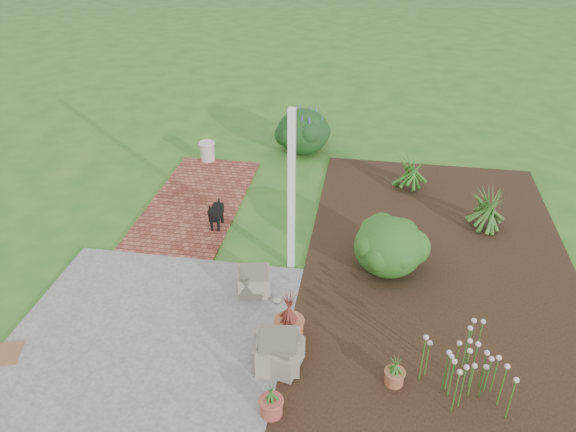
% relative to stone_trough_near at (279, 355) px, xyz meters
% --- Properties ---
extents(ground, '(80.00, 80.00, 0.00)m').
position_rel_stone_trough_near_xyz_m(ground, '(-0.48, 1.94, -0.20)').
color(ground, '#2B5D1D').
rests_on(ground, ground).
extents(concrete_patio, '(3.50, 3.50, 0.04)m').
position_rel_stone_trough_near_xyz_m(concrete_patio, '(-1.73, 0.19, -0.18)').
color(concrete_patio, '#595956').
rests_on(concrete_patio, ground).
extents(brick_path, '(1.60, 3.50, 0.04)m').
position_rel_stone_trough_near_xyz_m(brick_path, '(-2.18, 3.69, -0.18)').
color(brick_path, maroon).
rests_on(brick_path, ground).
extents(garden_bed, '(4.00, 7.00, 0.03)m').
position_rel_stone_trough_near_xyz_m(garden_bed, '(2.02, 2.44, -0.19)').
color(garden_bed, black).
rests_on(garden_bed, ground).
extents(veranda_post, '(0.10, 0.10, 2.50)m').
position_rel_stone_trough_near_xyz_m(veranda_post, '(-0.18, 2.04, 1.05)').
color(veranda_post, white).
rests_on(veranda_post, ground).
extents(stone_trough_near, '(0.57, 0.57, 0.32)m').
position_rel_stone_trough_near_xyz_m(stone_trough_near, '(0.00, 0.00, 0.00)').
color(stone_trough_near, '#7B6C5D').
rests_on(stone_trough_near, concrete_patio).
extents(stone_trough_mid, '(0.58, 0.58, 0.34)m').
position_rel_stone_trough_near_xyz_m(stone_trough_mid, '(-0.02, 0.03, 0.01)').
color(stone_trough_mid, '#786A5E').
rests_on(stone_trough_mid, concrete_patio).
extents(stone_trough_far, '(0.53, 0.53, 0.30)m').
position_rel_stone_trough_near_xyz_m(stone_trough_far, '(-0.59, 1.34, -0.01)').
color(stone_trough_far, '#77725B').
rests_on(stone_trough_far, concrete_patio).
extents(black_dog, '(0.18, 0.56, 0.48)m').
position_rel_stone_trough_near_xyz_m(black_dog, '(-1.57, 2.86, 0.13)').
color(black_dog, black).
rests_on(black_dog, brick_path).
extents(cream_ceramic_urn, '(0.31, 0.31, 0.39)m').
position_rel_stone_trough_near_xyz_m(cream_ceramic_urn, '(-2.46, 5.39, 0.03)').
color(cream_ceramic_urn, beige).
rests_on(cream_ceramic_urn, brick_path).
extents(evergreen_shrub, '(1.05, 1.05, 0.86)m').
position_rel_stone_trough_near_xyz_m(evergreen_shrub, '(1.24, 2.15, 0.26)').
color(evergreen_shrub, '#11380A').
rests_on(evergreen_shrub, garden_bed).
extents(agapanthus_clump_back, '(1.14, 1.14, 0.81)m').
position_rel_stone_trough_near_xyz_m(agapanthus_clump_back, '(2.80, 3.63, 0.24)').
color(agapanthus_clump_back, '#0F3A16').
rests_on(agapanthus_clump_back, garden_bed).
extents(agapanthus_clump_front, '(0.89, 0.89, 0.77)m').
position_rel_stone_trough_near_xyz_m(agapanthus_clump_front, '(1.61, 4.87, 0.21)').
color(agapanthus_clump_front, '#1A4012').
rests_on(agapanthus_clump_front, garden_bed).
extents(pink_flower_patch, '(1.37, 1.37, 0.70)m').
position_rel_stone_trough_near_xyz_m(pink_flower_patch, '(2.07, 0.08, 0.18)').
color(pink_flower_patch, '#113D0F').
rests_on(pink_flower_patch, garden_bed).
extents(terracotta_pot_bronze, '(0.37, 0.37, 0.29)m').
position_rel_stone_trough_near_xyz_m(terracotta_pot_bronze, '(0.04, 0.49, -0.03)').
color(terracotta_pot_bronze, '#A35C37').
rests_on(terracotta_pot_bronze, garden_bed).
extents(terracotta_pot_small_left, '(0.25, 0.25, 0.18)m').
position_rel_stone_trough_near_xyz_m(terracotta_pot_small_left, '(1.35, -0.05, -0.08)').
color(terracotta_pot_small_left, '#935532').
rests_on(terracotta_pot_small_left, garden_bed).
extents(terracotta_pot_small_right, '(0.28, 0.28, 0.21)m').
position_rel_stone_trough_near_xyz_m(terracotta_pot_small_right, '(0.04, -0.71, -0.07)').
color(terracotta_pot_small_right, '#A04136').
rests_on(terracotta_pot_small_right, garden_bed).
extents(purple_flowering_bush, '(1.14, 1.14, 0.95)m').
position_rel_stone_trough_near_xyz_m(purple_flowering_bush, '(-0.60, 6.24, 0.27)').
color(purple_flowering_bush, black).
rests_on(purple_flowering_bush, ground).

